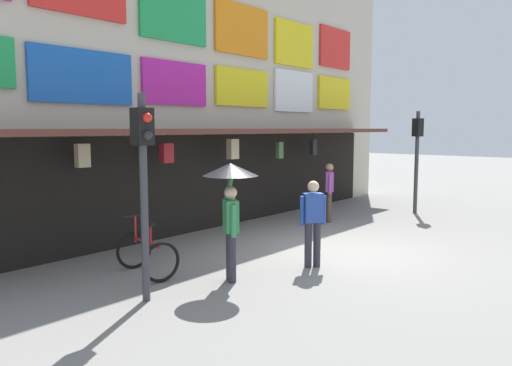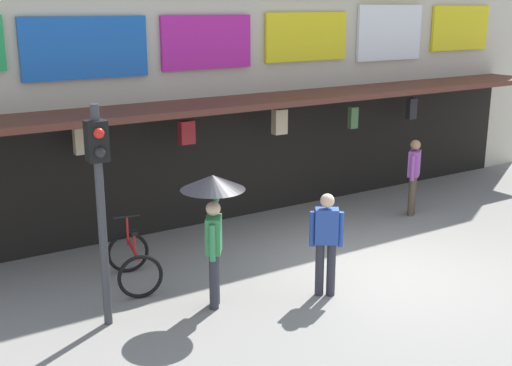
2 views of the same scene
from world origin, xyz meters
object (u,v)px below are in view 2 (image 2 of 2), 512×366
pedestrian_in_blue (414,173)px  bicycle_parked (134,262)px  pedestrian_in_black (326,239)px  traffic_light_near (99,181)px  pedestrian_with_umbrella (213,204)px

pedestrian_in_blue → bicycle_parked: bearing=-178.2°
pedestrian_in_black → traffic_light_near: bearing=164.2°
traffic_light_near → pedestrian_in_blue: bearing=9.9°
traffic_light_near → bicycle_parked: traffic_light_near is taller
pedestrian_in_black → pedestrian_in_blue: size_ratio=1.00×
traffic_light_near → pedestrian_with_umbrella: (1.58, -0.32, -0.50)m
pedestrian_in_black → pedestrian_in_blue: bearing=27.9°
traffic_light_near → pedestrian_in_blue: 7.65m
pedestrian_in_black → pedestrian_with_umbrella: bearing=160.3°
pedestrian_in_blue → pedestrian_with_umbrella: 6.12m
pedestrian_in_black → pedestrian_in_blue: (4.19, 2.22, 0.00)m
bicycle_parked → pedestrian_with_umbrella: 2.02m
traffic_light_near → bicycle_parked: 2.23m
pedestrian_in_blue → pedestrian_with_umbrella: pedestrian_with_umbrella is taller
traffic_light_near → bicycle_parked: (0.85, 1.10, -1.75)m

